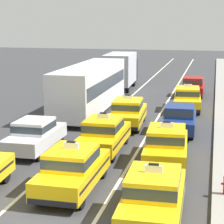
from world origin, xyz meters
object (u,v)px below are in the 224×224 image
object	(u,v)px
sedan_left_second	(35,134)
box_truck_left_fourth	(121,69)
bus_left_third	(91,86)
taxi_center_nearest	(73,168)
sedan_right_third	(180,118)
taxi_right_fourth	(187,98)
taxi_center_second	(104,134)
taxi_right_nearest	(154,195)
taxi_right_second	(166,144)
taxi_center_third	(128,112)
sedan_right_fifth	(193,86)

from	to	relation	value
sedan_left_second	box_truck_left_fourth	world-z (taller)	box_truck_left_fourth
bus_left_third	taxi_center_nearest	bearing A→B (deg)	-76.72
sedan_left_second	sedan_right_third	world-z (taller)	same
sedan_left_second	taxi_right_fourth	distance (m)	13.26
taxi_center_second	taxi_right_nearest	size ratio (longest dim) A/B	0.99
bus_left_third	taxi_right_nearest	world-z (taller)	bus_left_third
taxi_center_nearest	taxi_center_second	distance (m)	5.10
taxi_right_fourth	taxi_center_nearest	bearing A→B (deg)	-101.36
sedan_left_second	taxi_center_second	distance (m)	3.35
taxi_center_second	taxi_right_second	xyz separation A→B (m)	(3.15, -1.14, 0.00)
taxi_center_third	sedan_right_fifth	distance (m)	12.15
box_truck_left_fourth	taxi_center_third	distance (m)	14.76
taxi_center_third	taxi_center_nearest	bearing A→B (deg)	-90.28
taxi_right_second	taxi_right_fourth	bearing A→B (deg)	89.33
taxi_center_third	taxi_right_second	size ratio (longest dim) A/B	1.00
box_truck_left_fourth	taxi_right_fourth	world-z (taller)	box_truck_left_fourth
bus_left_third	taxi_center_third	xyz separation A→B (m)	(3.36, -3.69, -0.94)
box_truck_left_fourth	taxi_center_nearest	size ratio (longest dim) A/B	1.55
taxi_center_third	taxi_center_second	bearing A→B (deg)	-91.57
taxi_center_nearest	taxi_center_third	size ratio (longest dim) A/B	0.98
taxi_center_third	sedan_right_third	bearing A→B (deg)	-13.78
taxi_center_second	taxi_right_fourth	distance (m)	11.29
bus_left_third	taxi_center_second	distance (m)	9.54
taxi_center_third	taxi_right_fourth	xyz separation A→B (m)	(3.14, 5.56, 0.00)
bus_left_third	taxi_right_nearest	size ratio (longest dim) A/B	2.44
sedan_right_fifth	box_truck_left_fourth	bearing A→B (deg)	158.75
bus_left_third	taxi_right_second	distance (m)	11.95
box_truck_left_fourth	taxi_right_second	bearing A→B (deg)	-72.64
bus_left_third	taxi_center_third	bearing A→B (deg)	-47.68
taxi_center_nearest	taxi_center_second	size ratio (longest dim) A/B	1.00
taxi_center_nearest	sedan_left_second	bearing A→B (deg)	127.53
taxi_center_nearest	taxi_center_second	bearing A→B (deg)	91.05
taxi_center_second	taxi_center_third	xyz separation A→B (m)	(0.14, 5.24, 0.00)
taxi_center_second	taxi_right_fourth	world-z (taller)	same
taxi_center_nearest	taxi_right_fourth	xyz separation A→B (m)	(3.19, 15.90, 0.00)
box_truck_left_fourth	sedan_right_fifth	size ratio (longest dim) A/B	1.64
taxi_right_second	sedan_right_fifth	world-z (taller)	taxi_right_second
taxi_right_second	sedan_right_third	bearing A→B (deg)	88.78
sedan_left_second	taxi_center_nearest	xyz separation A→B (m)	(3.37, -4.39, 0.03)
taxi_right_nearest	sedan_right_third	world-z (taller)	taxi_right_nearest
taxi_center_second	taxi_right_second	bearing A→B (deg)	-19.82
box_truck_left_fourth	taxi_center_third	xyz separation A→B (m)	(3.46, -14.32, -0.90)
taxi_center_second	sedan_right_third	bearing A→B (deg)	53.85
taxi_right_second	bus_left_third	bearing A→B (deg)	122.31
box_truck_left_fourth	taxi_right_second	world-z (taller)	box_truck_left_fourth
taxi_right_nearest	sedan_right_third	xyz separation A→B (m)	(-0.12, 11.41, -0.03)
bus_left_third	taxi_center_third	size ratio (longest dim) A/B	2.41
taxi_center_second	sedan_right_third	size ratio (longest dim) A/B	1.05
taxi_right_nearest	taxi_right_fourth	bearing A→B (deg)	90.32
box_truck_left_fourth	taxi_right_nearest	world-z (taller)	box_truck_left_fourth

